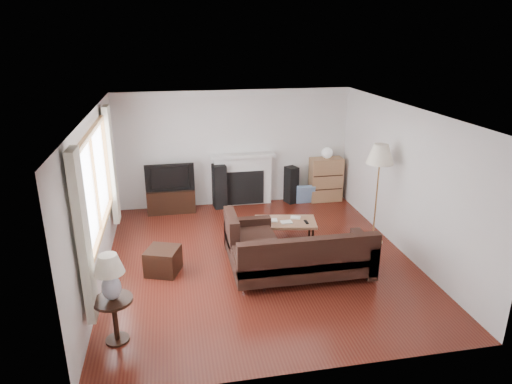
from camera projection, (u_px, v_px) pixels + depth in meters
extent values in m
cube|color=#571C13|center=(259.00, 259.00, 7.70)|extent=(5.10, 5.60, 0.04)
cube|color=white|center=(260.00, 111.00, 6.87)|extent=(5.10, 5.60, 0.04)
cube|color=white|center=(235.00, 148.00, 9.83)|extent=(5.00, 0.04, 2.50)
cube|color=white|center=(311.00, 274.00, 4.74)|extent=(5.00, 0.04, 2.50)
cube|color=white|center=(96.00, 199.00, 6.84)|extent=(0.04, 5.50, 2.50)
cube|color=white|center=(404.00, 180.00, 7.73)|extent=(0.04, 5.50, 2.50)
cube|color=olive|center=(96.00, 184.00, 6.57)|extent=(0.12, 2.74, 1.54)
cube|color=silver|center=(83.00, 238.00, 5.22)|extent=(0.10, 0.35, 2.10)
cube|color=silver|center=(112.00, 166.00, 8.03)|extent=(0.10, 0.35, 2.10)
cube|color=white|center=(243.00, 179.00, 9.98)|extent=(1.40, 0.26, 1.15)
cube|color=black|center=(171.00, 200.00, 9.68)|extent=(1.00, 0.45, 0.50)
imported|color=black|center=(170.00, 176.00, 9.50)|extent=(1.01, 0.13, 0.58)
cube|color=black|center=(219.00, 186.00, 9.83)|extent=(0.30, 0.35, 0.96)
cube|color=black|center=(291.00, 185.00, 10.14)|extent=(0.31, 0.33, 0.82)
cube|color=#9D6F49|center=(326.00, 179.00, 10.24)|extent=(0.72, 0.34, 0.99)
sphere|color=white|center=(327.00, 153.00, 10.03)|extent=(0.24, 0.24, 0.24)
cube|color=black|center=(303.00, 255.00, 7.02)|extent=(2.33, 1.71, 0.75)
cube|color=#916345|center=(285.00, 231.00, 8.25)|extent=(1.18, 0.78, 0.43)
cube|color=black|center=(163.00, 261.00, 7.22)|extent=(0.62, 0.62, 0.41)
cube|color=#A7733A|center=(377.00, 195.00, 8.03)|extent=(0.62, 0.62, 1.82)
cube|color=black|center=(115.00, 320.00, 5.58)|extent=(0.48, 0.48, 0.60)
cube|color=silver|center=(110.00, 278.00, 5.38)|extent=(0.36, 0.36, 0.58)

